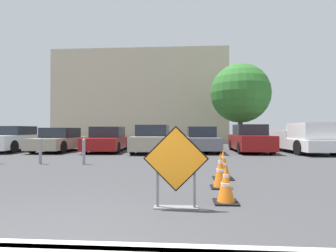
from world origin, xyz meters
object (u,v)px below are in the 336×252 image
bollard_nearest (84,151)px  road_closed_sign (176,165)px  traffic_cone_nearest (226,185)px  traffic_cone_third (223,165)px  bollard_second (40,150)px  traffic_cone_second (220,171)px  parked_car_second (60,140)px  parked_car_nearest (15,139)px  parked_car_sixth (250,139)px  parked_car_third (108,140)px  parked_car_fourth (153,140)px  pickup_truck (304,140)px  parked_car_fifth (201,140)px

bollard_nearest → road_closed_sign: bearing=-55.1°
traffic_cone_nearest → traffic_cone_third: (0.27, 2.22, 0.05)m
bollard_nearest → bollard_second: (-1.64, -0.00, 0.01)m
bollard_nearest → bollard_second: bearing=-180.0°
traffic_cone_second → parked_car_second: (-8.04, 8.90, 0.26)m
traffic_cone_second → parked_car_nearest: size_ratio=0.17×
parked_car_nearest → parked_car_sixth: bearing=178.9°
traffic_cone_nearest → parked_car_third: (-5.25, 10.41, 0.34)m
road_closed_sign → parked_car_third: size_ratio=0.28×
traffic_cone_nearest → parked_car_fourth: (-2.53, 9.90, 0.39)m
road_closed_sign → parked_car_second: bearing=124.2°
parked_car_third → pickup_truck: (10.92, -0.53, 0.07)m
parked_car_second → parked_car_sixth: size_ratio=1.01×
traffic_cone_third → parked_car_nearest: size_ratio=0.17×
traffic_cone_nearest → pickup_truck: pickup_truck is taller
parked_car_nearest → road_closed_sign: bearing=130.9°
parked_car_sixth → pickup_truck: 2.79m
traffic_cone_third → bollard_second: bearing=158.8°
parked_car_fourth → bollard_nearest: parked_car_fourth is taller
parked_car_nearest → pickup_truck: size_ratio=0.87×
parked_car_nearest → parked_car_second: 2.73m
road_closed_sign → parked_car_fourth: (-1.67, 10.31, -0.00)m
parked_car_fifth → pickup_truck: pickup_truck is taller
traffic_cone_second → pickup_truck: pickup_truck is taller
parked_car_fifth → parked_car_sixth: size_ratio=1.10×
parked_car_third → bollard_nearest: parked_car_third is taller
traffic_cone_third → parked_car_fourth: (-2.80, 7.68, 0.33)m
parked_car_second → parked_car_fourth: bearing=179.5°
parked_car_third → parked_car_fifth: size_ratio=1.03×
parked_car_fourth → traffic_cone_third: bearing=110.5°
parked_car_fourth → parked_car_sixth: parked_car_sixth is taller
traffic_cone_second → parked_car_fourth: parked_car_fourth is taller
pickup_truck → bollard_nearest: 11.34m
traffic_cone_second → pickup_truck: bearing=57.2°
parked_car_third → traffic_cone_nearest: bearing=113.1°
bollard_second → traffic_cone_second: bearing=-29.8°
parked_car_fourth → parked_car_nearest: bearing=-0.5°
bollard_second → parked_car_sixth: bearing=32.3°
pickup_truck → parked_car_nearest: bearing=-4.5°
parked_car_nearest → bollard_nearest: parked_car_nearest is taller
traffic_cone_nearest → bollard_nearest: bearing=133.3°
traffic_cone_nearest → traffic_cone_third: 2.24m
bollard_nearest → parked_car_third: bearing=98.4°
traffic_cone_second → parked_car_fifth: (0.13, 9.35, 0.29)m
traffic_cone_nearest → bollard_second: (-6.05, 4.68, 0.19)m
bollard_second → parked_car_nearest: bearing=130.9°
pickup_truck → bollard_nearest: bearing=23.3°
traffic_cone_nearest → bollard_second: size_ratio=0.68×
traffic_cone_nearest → bollard_second: bollard_second is taller
traffic_cone_second → bollard_nearest: bearing=141.9°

